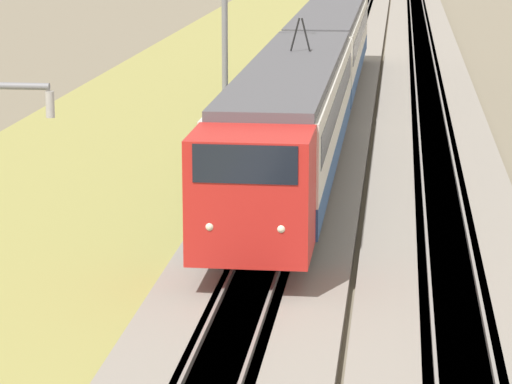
{
  "coord_description": "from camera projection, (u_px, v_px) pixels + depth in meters",
  "views": [
    {
      "loc": [
        -7.71,
        -3.2,
        8.75
      ],
      "look_at": [
        19.29,
        0.0,
        2.26
      ],
      "focal_mm": 85.0,
      "sensor_mm": 36.0,
      "label": 1
    }
  ],
  "objects": [
    {
      "name": "catenary_mast_mid",
      "position": [
        227.0,
        37.0,
        43.8
      ],
      "size": [
        0.22,
        2.56,
        7.79
      ],
      "color": "slate",
      "rests_on": "ground"
    },
    {
      "name": "track_main",
      "position": [
        331.0,
        87.0,
        58.11
      ],
      "size": [
        240.0,
        1.57,
        0.45
      ],
      "color": "#4C4238",
      "rests_on": "ground"
    },
    {
      "name": "ballast_main",
      "position": [
        331.0,
        87.0,
        58.11
      ],
      "size": [
        240.0,
        4.4,
        0.3
      ],
      "color": "gray",
      "rests_on": "ground"
    },
    {
      "name": "track_adjacent",
      "position": [
        427.0,
        89.0,
        57.59
      ],
      "size": [
        240.0,
        1.57,
        0.45
      ],
      "color": "#4C4238",
      "rests_on": "ground"
    },
    {
      "name": "ballast_adjacent",
      "position": [
        427.0,
        89.0,
        57.59
      ],
      "size": [
        240.0,
        4.4,
        0.3
      ],
      "color": "gray",
      "rests_on": "ground"
    },
    {
      "name": "passenger_train",
      "position": [
        315.0,
        73.0,
        46.56
      ],
      "size": [
        42.07,
        2.86,
        5.15
      ],
      "rotation": [
        0.0,
        0.0,
        3.14
      ],
      "color": "red",
      "rests_on": "ground"
    },
    {
      "name": "grass_verge",
      "position": [
        191.0,
        87.0,
        58.91
      ],
      "size": [
        240.0,
        10.64,
        0.12
      ],
      "color": "#99934C",
      "rests_on": "ground"
    }
  ]
}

